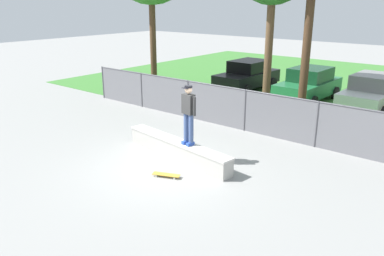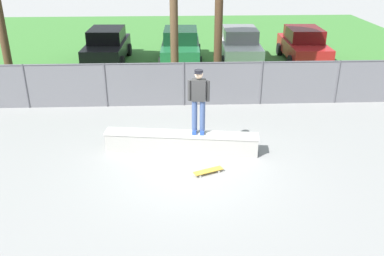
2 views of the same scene
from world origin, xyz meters
name	(u,v)px [view 2 (image 2 of 2)]	position (x,y,z in m)	size (l,w,h in m)	color
ground_plane	(189,165)	(0.00, 0.00, 0.00)	(80.00, 80.00, 0.00)	gray
grass_strip	(179,43)	(0.00, 14.84, 0.01)	(28.94, 20.00, 0.02)	#3D7A33
concrete_ledge	(181,142)	(-0.19, 0.82, 0.30)	(4.39, 1.05, 0.59)	#A8A59E
skateboarder	(199,99)	(0.30, 0.79, 1.62)	(0.60, 0.34, 1.84)	#2647A5
skateboard	(208,171)	(0.49, -0.45, 0.07)	(0.81, 0.50, 0.09)	gold
chainlink_fence	(184,82)	(0.00, 4.54, 0.89)	(17.01, 0.07, 1.62)	#4C4C51
car_black	(107,45)	(-3.66, 10.77, 0.84)	(2.13, 4.26, 1.66)	black
car_green	(181,46)	(0.00, 10.54, 0.84)	(2.13, 4.26, 1.66)	#1E6638
car_white	(240,45)	(2.95, 10.60, 0.84)	(2.13, 4.26, 1.66)	silver
car_red	(303,45)	(6.14, 10.49, 0.84)	(2.13, 4.26, 1.66)	#B21E1E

